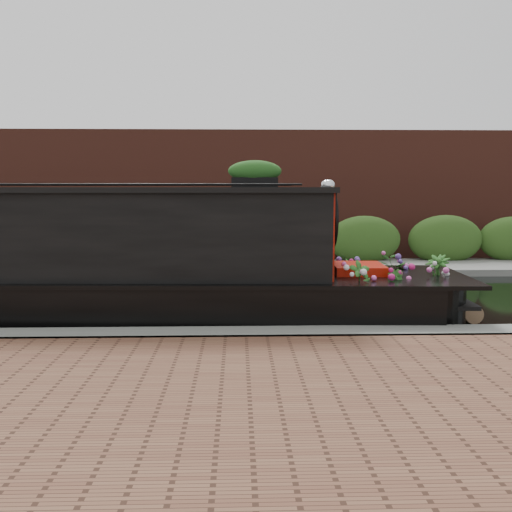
{
  "coord_description": "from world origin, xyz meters",
  "views": [
    {
      "loc": [
        0.73,
        -11.02,
        2.23
      ],
      "look_at": [
        1.06,
        -0.6,
        0.98
      ],
      "focal_mm": 40.0,
      "sensor_mm": 36.0,
      "label": 1
    }
  ],
  "objects": [
    {
      "name": "far_bank_path",
      "position": [
        0.0,
        4.2,
        0.0
      ],
      "size": [
        40.0,
        2.4,
        0.34
      ],
      "primitive_type": "cube",
      "color": "slate",
      "rests_on": "ground"
    },
    {
      "name": "ground",
      "position": [
        0.0,
        0.0,
        0.0
      ],
      "size": [
        80.0,
        80.0,
        0.0
      ],
      "primitive_type": "plane",
      "color": "black",
      "rests_on": "ground"
    },
    {
      "name": "narrowboat",
      "position": [
        -2.05,
        -1.78,
        0.86
      ],
      "size": [
        12.38,
        2.62,
        2.9
      ],
      "rotation": [
        0.0,
        0.0,
        -0.04
      ],
      "color": "black",
      "rests_on": "ground"
    },
    {
      "name": "far_brick_wall",
      "position": [
        0.0,
        7.2,
        0.0
      ],
      "size": [
        40.0,
        1.0,
        8.0
      ],
      "primitive_type": "cube",
      "color": "#57271D",
      "rests_on": "ground"
    },
    {
      "name": "near_bank_coping",
      "position": [
        0.0,
        -3.3,
        0.0
      ],
      "size": [
        40.0,
        0.6,
        0.5
      ],
      "primitive_type": "cube",
      "color": "slate",
      "rests_on": "ground"
    },
    {
      "name": "far_hedge",
      "position": [
        0.0,
        5.1,
        0.0
      ],
      "size": [
        40.0,
        1.1,
        2.8
      ],
      "primitive_type": "cube",
      "color": "#2C4F1A",
      "rests_on": "ground"
    },
    {
      "name": "rope_fender",
      "position": [
        4.6,
        -1.78,
        0.15
      ],
      "size": [
        0.31,
        0.43,
        0.31
      ],
      "primitive_type": "cylinder",
      "rotation": [
        1.57,
        0.0,
        0.0
      ],
      "color": "#876547",
      "rests_on": "ground"
    },
    {
      "name": "near_bank_pavers",
      "position": [
        0.0,
        -7.0,
        0.0
      ],
      "size": [
        40.0,
        7.0,
        0.5
      ],
      "primitive_type": "cube",
      "color": "brown",
      "rests_on": "ground"
    }
  ]
}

